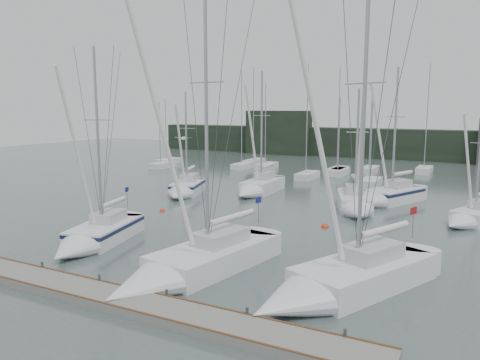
% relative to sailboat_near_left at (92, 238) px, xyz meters
% --- Properties ---
extents(ground, '(160.00, 160.00, 0.00)m').
position_rel_sailboat_near_left_xyz_m(ground, '(7.37, -0.85, -0.56)').
color(ground, '#4B5B59').
rests_on(ground, ground).
extents(dock, '(24.00, 2.00, 0.40)m').
position_rel_sailboat_near_left_xyz_m(dock, '(7.37, -5.85, -0.36)').
color(dock, slate).
rests_on(dock, ground).
extents(far_treeline, '(90.00, 4.00, 5.00)m').
position_rel_sailboat_near_left_xyz_m(far_treeline, '(7.37, 61.15, 1.94)').
color(far_treeline, black).
rests_on(far_treeline, ground).
extents(far_building_left, '(12.00, 3.00, 8.00)m').
position_rel_sailboat_near_left_xyz_m(far_building_left, '(-12.63, 59.15, 3.44)').
color(far_building_left, black).
rests_on(far_building_left, ground).
extents(mast_forest, '(60.70, 27.76, 14.63)m').
position_rel_sailboat_near_left_xyz_m(mast_forest, '(11.17, 40.90, -0.08)').
color(mast_forest, silver).
rests_on(mast_forest, ground).
extents(sailboat_near_left, '(4.70, 8.99, 13.32)m').
position_rel_sailboat_near_left_xyz_m(sailboat_near_left, '(0.00, 0.00, 0.00)').
color(sailboat_near_left, silver).
rests_on(sailboat_near_left, ground).
extents(sailboat_near_center, '(5.21, 11.68, 16.89)m').
position_rel_sailboat_near_left_xyz_m(sailboat_near_center, '(8.27, -2.05, 0.02)').
color(sailboat_near_center, silver).
rests_on(sailboat_near_center, ground).
extents(sailboat_near_right, '(7.43, 11.19, 16.51)m').
position_rel_sailboat_near_left_xyz_m(sailboat_near_right, '(15.67, -0.77, 0.05)').
color(sailboat_near_right, silver).
rests_on(sailboat_near_right, ground).
extents(sailboat_mid_a, '(4.76, 7.95, 10.98)m').
position_rel_sailboat_near_left_xyz_m(sailboat_mid_a, '(-4.64, 16.94, 0.04)').
color(sailboat_mid_a, silver).
rests_on(sailboat_mid_a, ground).
extents(sailboat_mid_b, '(2.98, 8.74, 13.05)m').
position_rel_sailboat_near_left_xyz_m(sailboat_mid_b, '(1.38, 20.85, 0.05)').
color(sailboat_mid_b, silver).
rests_on(sailboat_mid_b, ground).
extents(sailboat_mid_c, '(4.92, 7.93, 10.98)m').
position_rel_sailboat_near_left_xyz_m(sailboat_mid_c, '(12.31, 17.11, 0.04)').
color(sailboat_mid_c, silver).
rests_on(sailboat_mid_c, ground).
extents(sailboat_mid_d, '(5.91, 8.67, 13.08)m').
position_rel_sailboat_near_left_xyz_m(sailboat_mid_d, '(13.71, 21.99, 0.08)').
color(sailboat_mid_d, silver).
rests_on(sailboat_mid_d, ground).
extents(sailboat_mid_e, '(4.62, 6.97, 10.08)m').
position_rel_sailboat_near_left_xyz_m(sailboat_mid_e, '(20.76, 17.00, -0.06)').
color(sailboat_mid_e, silver).
rests_on(sailboat_mid_e, ground).
extents(buoy_a, '(0.57, 0.57, 0.57)m').
position_rel_sailboat_near_left_xyz_m(buoy_a, '(4.08, 10.70, -0.56)').
color(buoy_a, red).
rests_on(buoy_a, ground).
extents(buoy_b, '(0.58, 0.58, 0.58)m').
position_rel_sailboat_near_left_xyz_m(buoy_b, '(11.46, 11.45, -0.56)').
color(buoy_b, red).
rests_on(buoy_b, ground).
extents(buoy_c, '(0.49, 0.49, 0.49)m').
position_rel_sailboat_near_left_xyz_m(buoy_c, '(-2.33, 10.27, -0.56)').
color(buoy_c, red).
rests_on(buoy_c, ground).
extents(seagull, '(0.90, 0.45, 0.18)m').
position_rel_sailboat_near_left_xyz_m(seagull, '(7.27, -0.33, 6.48)').
color(seagull, silver).
rests_on(seagull, ground).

